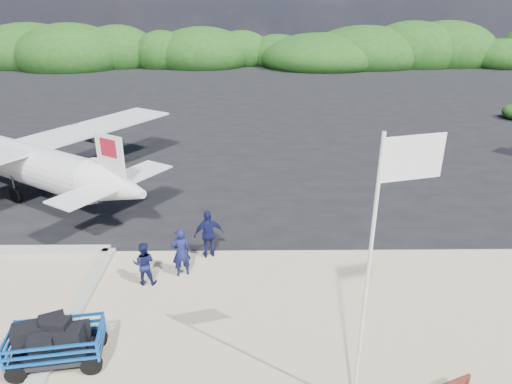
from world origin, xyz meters
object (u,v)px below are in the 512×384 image
(crew_a, at_px, (181,252))
(aircraft_large, at_px, (414,131))
(crew_c, at_px, (209,234))
(aircraft_small, at_px, (158,91))
(baggage_cart, at_px, (61,363))
(crew_b, at_px, (144,263))

(crew_a, bearing_deg, aircraft_large, -151.31)
(crew_a, bearing_deg, crew_c, -147.82)
(crew_c, relative_size, aircraft_small, 0.24)
(baggage_cart, height_order, crew_b, crew_b)
(crew_b, height_order, aircraft_large, aircraft_large)
(crew_c, bearing_deg, crew_a, 38.05)
(baggage_cart, distance_m, aircraft_small, 37.90)
(crew_b, bearing_deg, crew_c, -139.17)
(baggage_cart, xyz_separation_m, crew_a, (2.68, 4.17, 0.91))
(crew_c, distance_m, aircraft_small, 33.21)
(baggage_cart, distance_m, aircraft_large, 28.15)
(crew_b, bearing_deg, aircraft_large, -129.22)
(baggage_cart, bearing_deg, aircraft_large, 44.40)
(aircraft_large, bearing_deg, aircraft_small, -2.76)
(aircraft_small, bearing_deg, crew_c, 66.39)
(crew_a, height_order, aircraft_small, crew_a)
(baggage_cart, height_order, aircraft_small, aircraft_small)
(baggage_cart, height_order, aircraft_large, aircraft_large)
(baggage_cart, relative_size, crew_c, 1.36)
(crew_b, height_order, crew_c, crew_c)
(crew_a, relative_size, crew_c, 0.97)
(baggage_cart, bearing_deg, crew_c, 48.22)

